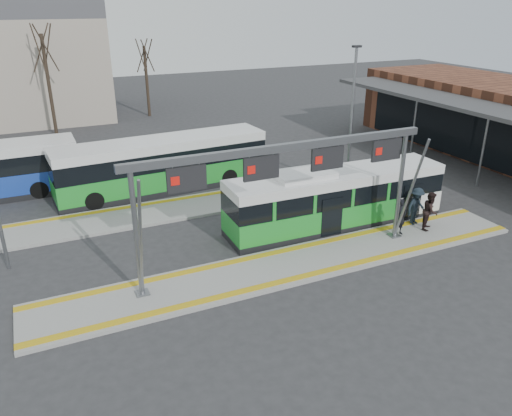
{
  "coord_description": "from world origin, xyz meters",
  "views": [
    {
      "loc": [
        -9.37,
        -16.29,
        10.53
      ],
      "look_at": [
        -0.48,
        3.0,
        1.61
      ],
      "focal_mm": 35.0,
      "sensor_mm": 36.0,
      "label": 1
    }
  ],
  "objects": [
    {
      "name": "ground",
      "position": [
        0.0,
        0.0,
        0.0
      ],
      "size": [
        120.0,
        120.0,
        0.0
      ],
      "primitive_type": "plane",
      "color": "#2D2D30",
      "rests_on": "ground"
    },
    {
      "name": "platform_main",
      "position": [
        0.0,
        0.0,
        0.07
      ],
      "size": [
        22.0,
        3.0,
        0.15
      ],
      "primitive_type": "cube",
      "color": "gray",
      "rests_on": "ground"
    },
    {
      "name": "platform_second",
      "position": [
        -4.0,
        8.0,
        0.07
      ],
      "size": [
        20.0,
        3.0,
        0.15
      ],
      "primitive_type": "cube",
      "color": "gray",
      "rests_on": "ground"
    },
    {
      "name": "tactile_main",
      "position": [
        0.0,
        0.0,
        0.16
      ],
      "size": [
        22.0,
        2.65,
        0.02
      ],
      "color": "gold",
      "rests_on": "platform_main"
    },
    {
      "name": "tactile_second",
      "position": [
        -4.0,
        9.15,
        0.16
      ],
      "size": [
        20.0,
        0.35,
        0.02
      ],
      "color": "gold",
      "rests_on": "platform_second"
    },
    {
      "name": "gantry",
      "position": [
        -0.35,
        0.25,
        4.3
      ],
      "size": [
        13.0,
        1.68,
        5.2
      ],
      "color": "slate",
      "rests_on": "platform_main"
    },
    {
      "name": "hero_bus",
      "position": [
        3.75,
        2.82,
        1.41
      ],
      "size": [
        11.28,
        2.62,
        3.09
      ],
      "rotation": [
        0.0,
        0.0,
        -0.02
      ],
      "color": "black",
      "rests_on": "ground"
    },
    {
      "name": "bg_bus_green",
      "position": [
        -2.65,
        11.39,
        1.53
      ],
      "size": [
        12.5,
        3.46,
        3.09
      ],
      "rotation": [
        0.0,
        0.0,
        0.07
      ],
      "color": "black",
      "rests_on": "ground"
    },
    {
      "name": "passenger_a",
      "position": [
        5.8,
        0.36,
        1.06
      ],
      "size": [
        0.71,
        0.52,
        1.81
      ],
      "primitive_type": "imported",
      "rotation": [
        0.0,
        0.0,
        0.13
      ],
      "color": "black",
      "rests_on": "platform_main"
    },
    {
      "name": "passenger_b",
      "position": [
        7.54,
        0.28,
        1.09
      ],
      "size": [
        1.16,
        1.13,
        1.89
      ],
      "primitive_type": "imported",
      "rotation": [
        0.0,
        0.0,
        0.66
      ],
      "color": "black",
      "rests_on": "platform_main"
    },
    {
      "name": "passenger_c",
      "position": [
        7.31,
        1.02,
        1.1
      ],
      "size": [
        1.35,
        0.97,
        1.9
      ],
      "primitive_type": "imported",
      "rotation": [
        0.0,
        0.0,
        0.23
      ],
      "color": "black",
      "rests_on": "platform_main"
    },
    {
      "name": "tree_left",
      "position": [
        -7.44,
        27.88,
        6.91
      ],
      "size": [
        1.4,
        1.4,
        9.12
      ],
      "color": "#382B21",
      "rests_on": "ground"
    },
    {
      "name": "tree_mid",
      "position": [
        1.42,
        31.94,
        5.61
      ],
      "size": [
        1.4,
        1.4,
        7.39
      ],
      "color": "#382B21",
      "rests_on": "ground"
    },
    {
      "name": "lamp_east",
      "position": [
        7.3,
        6.91,
        4.36
      ],
      "size": [
        0.5,
        0.25,
        8.24
      ],
      "color": "slate",
      "rests_on": "ground"
    }
  ]
}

